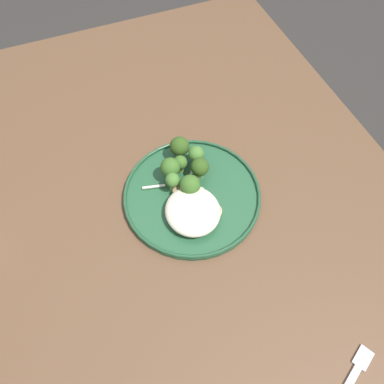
{
  "coord_description": "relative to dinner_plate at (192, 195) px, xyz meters",
  "views": [
    {
      "loc": [
        -0.34,
        0.11,
        1.43
      ],
      "look_at": [
        0.05,
        -0.04,
        0.76
      ],
      "focal_mm": 35.25,
      "sensor_mm": 36.0,
      "label": 1
    }
  ],
  "objects": [
    {
      "name": "seared_scallop_front_small",
      "position": [
        -0.01,
        0.04,
        0.01
      ],
      "size": [
        0.02,
        0.02,
        0.01
      ],
      "color": "beige",
      "rests_on": "dinner_plate"
    },
    {
      "name": "broccoli_floret_rear_charred",
      "position": [
        0.03,
        0.03,
        0.03
      ],
      "size": [
        0.03,
        0.03,
        0.05
      ],
      "color": "#89A356",
      "rests_on": "dinner_plate"
    },
    {
      "name": "broccoli_floret_beside_noodles",
      "position": [
        0.04,
        -0.03,
        0.03
      ],
      "size": [
        0.04,
        0.04,
        0.05
      ],
      "color": "#89A356",
      "rests_on": "dinner_plate"
    },
    {
      "name": "broccoli_floret_near_rim",
      "position": [
        0.07,
        0.0,
        0.03
      ],
      "size": [
        0.03,
        0.03,
        0.05
      ],
      "color": "#7A994C",
      "rests_on": "dinner_plate"
    },
    {
      "name": "broccoli_floret_small_sprig",
      "position": [
        0.06,
        0.03,
        0.04
      ],
      "size": [
        0.04,
        0.04,
        0.06
      ],
      "color": "#89A356",
      "rests_on": "dinner_plate"
    },
    {
      "name": "seared_scallop_large_seared",
      "position": [
        -0.04,
        0.02,
        0.01
      ],
      "size": [
        0.02,
        0.02,
        0.01
      ],
      "color": "#E5C689",
      "rests_on": "dinner_plate"
    },
    {
      "name": "broccoli_floret_tall_stalk",
      "position": [
        0.1,
        -0.01,
        0.04
      ],
      "size": [
        0.04,
        0.04,
        0.06
      ],
      "color": "#89A356",
      "rests_on": "dinner_plate"
    },
    {
      "name": "seared_scallop_left_edge",
      "position": [
        0.01,
        0.02,
        0.01
      ],
      "size": [
        0.03,
        0.03,
        0.02
      ],
      "color": "#DBB77A",
      "rests_on": "dinner_plate"
    },
    {
      "name": "seared_scallop_tiny_bay",
      "position": [
        -0.06,
        -0.02,
        0.01
      ],
      "size": [
        0.03,
        0.03,
        0.01
      ],
      "color": "#E5C689",
      "rests_on": "dinner_plate"
    },
    {
      "name": "onion_sliver_curled_piece",
      "position": [
        0.05,
        0.07,
        0.01
      ],
      "size": [
        0.02,
        0.05,
        0.0
      ],
      "primitive_type": "cube",
      "rotation": [
        0.0,
        0.0,
        4.48
      ],
      "color": "silver",
      "rests_on": "dinner_plate"
    },
    {
      "name": "broccoli_floret_center_pile",
      "position": [
        0.07,
        -0.04,
        0.04
      ],
      "size": [
        0.03,
        0.03,
        0.06
      ],
      "color": "#7A994C",
      "rests_on": "dinner_plate"
    },
    {
      "name": "wooden_dining_table",
      "position": [
        -0.05,
        0.04,
        -0.09
      ],
      "size": [
        1.4,
        1.0,
        0.74
      ],
      "color": "brown",
      "rests_on": "ground"
    },
    {
      "name": "noodle_bed",
      "position": [
        -0.05,
        0.02,
        0.02
      ],
      "size": [
        0.12,
        0.11,
        0.04
      ],
      "color": "beige",
      "rests_on": "dinner_plate"
    },
    {
      "name": "onion_sliver_pale_crescent",
      "position": [
        0.06,
        -0.02,
        0.01
      ],
      "size": [
        0.05,
        0.03,
        0.0
      ],
      "primitive_type": "cube",
      "rotation": [
        0.0,
        0.0,
        2.59
      ],
      "color": "silver",
      "rests_on": "dinner_plate"
    },
    {
      "name": "dinner_plate",
      "position": [
        0.0,
        0.0,
        0.0
      ],
      "size": [
        0.29,
        0.29,
        0.02
      ],
      "color": "#235133",
      "rests_on": "wooden_dining_table"
    },
    {
      "name": "onion_sliver_long_sliver",
      "position": [
        0.03,
        -0.03,
        0.01
      ],
      "size": [
        0.03,
        0.05,
        0.0
      ],
      "primitive_type": "cube",
      "rotation": [
        0.0,
        0.0,
        5.2
      ],
      "color": "silver",
      "rests_on": "dinner_plate"
    },
    {
      "name": "onion_sliver_short_strip",
      "position": [
        0.01,
        -0.01,
        0.01
      ],
      "size": [
        0.03,
        0.04,
        0.0
      ],
      "primitive_type": "cube",
      "rotation": [
        0.0,
        0.0,
        0.95
      ],
      "color": "silver",
      "rests_on": "dinner_plate"
    },
    {
      "name": "ground",
      "position": [
        -0.05,
        0.04,
        -0.75
      ],
      "size": [
        6.0,
        6.0,
        0.0
      ],
      "primitive_type": "plane",
      "color": "#2D2B28"
    },
    {
      "name": "broccoli_floret_left_leaning",
      "position": [
        0.0,
        0.0,
        0.03
      ],
      "size": [
        0.04,
        0.04,
        0.06
      ],
      "color": "#7A994C",
      "rests_on": "dinner_plate"
    }
  ]
}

